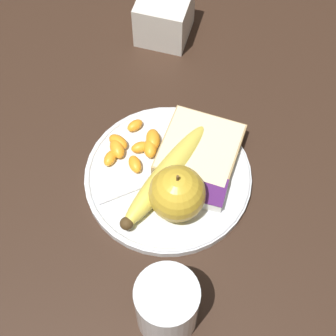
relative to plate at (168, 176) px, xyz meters
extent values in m
plane|color=#332116|center=(0.00, 0.00, -0.01)|extent=(3.00, 3.00, 0.00)
cylinder|color=silver|center=(0.00, 0.00, 0.00)|extent=(0.24, 0.24, 0.01)
torus|color=silver|center=(0.00, 0.00, 0.00)|extent=(0.23, 0.23, 0.01)
cylinder|color=silver|center=(0.19, 0.05, 0.04)|extent=(0.08, 0.08, 0.10)
cylinder|color=yellow|center=(0.19, 0.05, 0.03)|extent=(0.07, 0.07, 0.08)
sphere|color=gold|center=(0.04, 0.02, 0.04)|extent=(0.08, 0.08, 0.08)
cylinder|color=brown|center=(0.04, 0.02, 0.08)|extent=(0.00, 0.00, 0.01)
ellipsoid|color=#E0CC4C|center=(0.01, 0.00, 0.02)|extent=(0.19, 0.09, 0.03)
sphere|color=#473319|center=(0.09, -0.03, 0.02)|extent=(0.02, 0.02, 0.02)
cube|color=tan|center=(-0.05, 0.03, 0.02)|extent=(0.12, 0.11, 0.02)
cube|color=beige|center=(-0.05, 0.03, 0.02)|extent=(0.11, 0.11, 0.02)
cube|color=silver|center=(0.03, -0.04, 0.01)|extent=(0.08, 0.10, 0.00)
cube|color=silver|center=(-0.02, 0.03, 0.01)|extent=(0.05, 0.06, 0.00)
cube|color=white|center=(0.02, 0.07, 0.01)|extent=(0.04, 0.03, 0.02)
cube|color=#4C1E60|center=(0.02, 0.07, 0.02)|extent=(0.04, 0.04, 0.00)
ellipsoid|color=orange|center=(-0.03, -0.08, 0.01)|extent=(0.03, 0.04, 0.02)
ellipsoid|color=orange|center=(-0.06, -0.07, 0.01)|extent=(0.03, 0.03, 0.01)
ellipsoid|color=orange|center=(-0.03, -0.05, 0.01)|extent=(0.03, 0.03, 0.01)
ellipsoid|color=orange|center=(-0.02, -0.08, 0.01)|extent=(0.04, 0.04, 0.02)
ellipsoid|color=orange|center=(0.00, -0.09, 0.01)|extent=(0.03, 0.02, 0.01)
ellipsoid|color=orange|center=(0.00, -0.05, 0.01)|extent=(0.03, 0.03, 0.02)
ellipsoid|color=orange|center=(-0.05, -0.04, 0.01)|extent=(0.04, 0.03, 0.02)
ellipsoid|color=orange|center=(-0.03, -0.04, 0.01)|extent=(0.04, 0.03, 0.02)
cube|color=silver|center=(-0.27, -0.08, 0.03)|extent=(0.08, 0.08, 0.08)
camera|label=1|loc=(0.37, 0.10, 0.69)|focal=60.00mm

